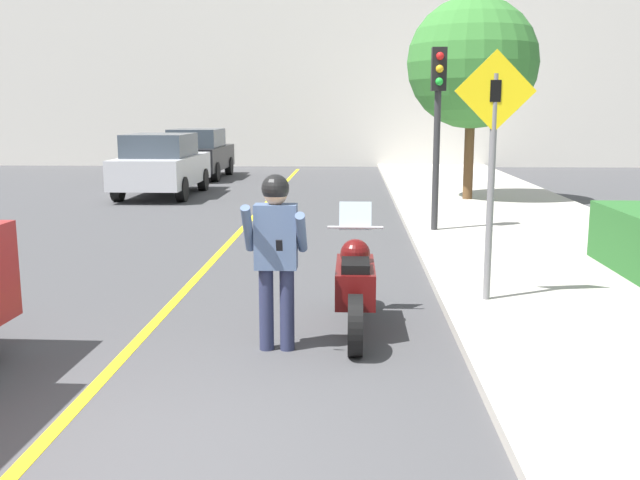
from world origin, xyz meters
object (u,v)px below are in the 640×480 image
at_px(person_biker, 276,244).
at_px(parked_car_silver, 162,164).
at_px(traffic_light, 438,104).
at_px(motorcycle, 355,284).
at_px(parked_car_black, 198,153).
at_px(crossing_sign, 493,152).
at_px(street_tree, 472,63).

height_order(person_biker, parked_car_silver, person_biker).
bearing_deg(traffic_light, parked_car_silver, 138.03).
height_order(motorcycle, parked_car_black, parked_car_black).
distance_m(motorcycle, parked_car_silver, 12.93).
relative_size(crossing_sign, parked_car_silver, 0.68).
bearing_deg(person_biker, motorcycle, 42.79).
height_order(crossing_sign, street_tree, street_tree).
relative_size(motorcycle, parked_car_black, 0.53).
bearing_deg(parked_car_silver, person_biker, -70.54).
relative_size(street_tree, parked_car_black, 1.17).
distance_m(crossing_sign, parked_car_silver, 12.90).
bearing_deg(crossing_sign, person_biker, -145.50).
distance_m(motorcycle, person_biker, 1.16).
xyz_separation_m(parked_car_silver, parked_car_black, (-0.14, 5.22, 0.00)).
distance_m(street_tree, parked_car_silver, 8.53).
bearing_deg(street_tree, parked_car_black, 141.90).
xyz_separation_m(person_biker, parked_car_black, (-4.57, 17.76, -0.18)).
bearing_deg(motorcycle, traffic_light, 75.63).
relative_size(motorcycle, traffic_light, 0.68).
distance_m(traffic_light, parked_car_silver, 9.12).
bearing_deg(traffic_light, person_biker, -109.00).
bearing_deg(motorcycle, crossing_sign, 29.71).
height_order(person_biker, traffic_light, traffic_light).
bearing_deg(crossing_sign, street_tree, 82.31).
height_order(person_biker, crossing_sign, crossing_sign).
bearing_deg(person_biker, crossing_sign, 34.50).
bearing_deg(parked_car_black, crossing_sign, -67.01).
height_order(traffic_light, street_tree, street_tree).
relative_size(person_biker, parked_car_silver, 0.41).
height_order(motorcycle, crossing_sign, crossing_sign).
height_order(motorcycle, parked_car_silver, parked_car_silver).
bearing_deg(parked_car_silver, motorcycle, -66.35).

